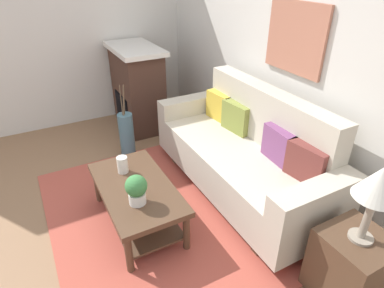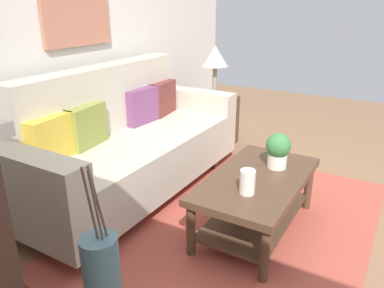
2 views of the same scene
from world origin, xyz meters
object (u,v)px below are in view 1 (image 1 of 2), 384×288
Objects in this scene: fireplace at (138,88)px; framed_painting at (295,38)px; couch at (244,154)px; table_lamp at (379,186)px; throw_pillow_mustard at (220,106)px; throw_pillow_olive at (236,117)px; tabletop_vase at (123,165)px; side_table at (350,267)px; throw_pillow_maroon at (306,163)px; coffee_table at (137,196)px; floor_vase at (127,135)px; throw_pillow_plum at (279,145)px; potted_plant_tabletop at (136,189)px.

framed_painting is at bearing 24.10° from fireplace.
couch is 3.84× the size of table_lamp.
throw_pillow_mustard is 2.11m from table_lamp.
throw_pillow_olive is 1.73m from fireplace.
tabletop_vase reaches higher than side_table.
throw_pillow_olive is at bearing 180.00° from throw_pillow_maroon.
tabletop_vase is at bearing -72.92° from throw_pillow_mustard.
tabletop_vase is (-0.26, -0.03, 0.20)m from coffee_table.
side_table reaches higher than floor_vase.
framed_painting is (-1.40, 0.55, 0.55)m from table_lamp.
side_table is 0.80× the size of framed_painting.
fireplace reaches higher than floor_vase.
coffee_table is at bearing -142.75° from table_lamp.
framed_painting reaches higher than throw_pillow_mustard.
tabletop_vase is 1.97m from framed_painting.
table_lamp reaches higher than throw_pillow_mustard.
fireplace is at bearing 159.46° from coffee_table.
fireplace reaches higher than throw_pillow_maroon.
couch reaches higher than throw_pillow_plum.
table_lamp reaches higher than throw_pillow_maroon.
floor_vase is at bearing 160.99° from tabletop_vase.
throw_pillow_mustard and throw_pillow_plum have the same top height.
framed_painting is at bearing 89.38° from coffee_table.
throw_pillow_mustard is 1.49m from coffee_table.
throw_pillow_olive and throw_pillow_maroon have the same top height.
throw_pillow_olive is 1.37× the size of potted_plant_tabletop.
throw_pillow_maroon is 1.43m from potted_plant_tabletop.
couch is 1.21m from framed_painting.
tabletop_vase is at bearing -99.60° from framed_painting.
tabletop_vase is (-0.28, -1.18, 0.08)m from couch.
tabletop_vase is at bearing -126.26° from throw_pillow_maroon.
coffee_table is (0.32, -1.28, -0.37)m from throw_pillow_olive.
potted_plant_tabletop is (0.48, -0.03, 0.06)m from tabletop_vase.
fireplace is (-1.64, -0.54, -0.09)m from throw_pillow_olive.
fireplace is at bearing 155.82° from tabletop_vase.
table_lamp is 1.60m from framed_painting.
framed_painting is at bearing 134.94° from throw_pillow_plum.
framed_painting is (0.34, 0.34, 0.86)m from throw_pillow_olive.
couch is at bearing 11.94° from fireplace.
throw_pillow_mustard is at bearing 117.40° from coffee_table.
potted_plant_tabletop reaches higher than side_table.
table_lamp is 2.85m from floor_vase.
table_lamp is (0.00, 0.00, 0.71)m from side_table.
table_lamp is at bearing -21.36° from framed_painting.
throw_pillow_maroon is at bearing 0.00° from throw_pillow_plum.
couch is 3.11× the size of framed_painting.
couch reaches higher than side_table.
throw_pillow_plum is 1.00× the size of throw_pillow_maroon.
couch is 8.36× the size of potted_plant_tabletop.
throw_pillow_olive is 1.39m from floor_vase.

